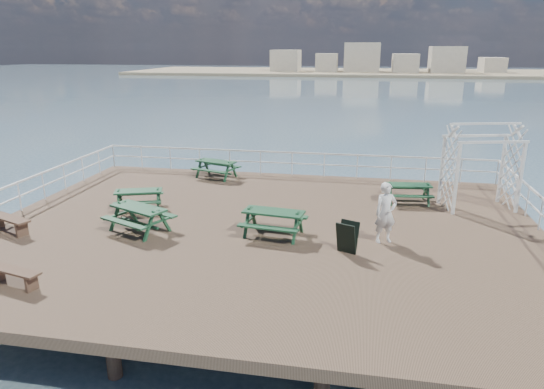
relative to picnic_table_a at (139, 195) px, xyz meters
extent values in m
cube|color=brown|center=(4.75, -0.99, -0.67)|extent=(18.00, 14.00, 0.30)
plane|color=#425F70|center=(4.75, 39.01, -2.52)|extent=(300.00, 300.00, 0.00)
cube|color=tan|center=(19.75, 134.01, -2.12)|extent=(160.00, 40.00, 0.80)
cube|color=beige|center=(-15.25, 131.01, 1.28)|extent=(8.00, 8.00, 6.00)
cube|color=beige|center=(-3.25, 131.01, 0.78)|extent=(6.00, 8.00, 5.00)
cube|color=beige|center=(6.75, 131.01, 2.28)|extent=(10.00, 8.00, 8.00)
cube|color=beige|center=(18.75, 131.01, 0.78)|extent=(7.00, 8.00, 5.00)
cube|color=beige|center=(29.75, 131.01, 1.78)|extent=(9.00, 8.00, 7.00)
cube|color=beige|center=(42.75, 131.01, 0.28)|extent=(6.00, 8.00, 4.00)
cylinder|color=brown|center=(-2.75, 4.51, -1.87)|extent=(0.36, 0.36, 2.10)
cylinder|color=brown|center=(12.25, 4.51, -1.87)|extent=(0.36, 0.36, 2.10)
cube|color=silver|center=(4.75, 5.86, 0.53)|extent=(17.70, 0.07, 0.07)
cube|color=silver|center=(4.75, 5.86, 0.03)|extent=(17.70, 0.05, 0.05)
cylinder|color=silver|center=(-4.10, 5.86, 0.03)|extent=(0.05, 0.05, 1.10)
cube|color=silver|center=(-4.10, -0.99, 0.53)|extent=(0.07, 13.70, 0.07)
cube|color=silver|center=(-4.10, -0.99, 0.03)|extent=(0.05, 13.70, 0.05)
cube|color=#163C24|center=(0.00, 0.00, 0.17)|extent=(1.78, 1.14, 0.06)
cube|color=#163C24|center=(-0.18, 0.52, -0.10)|extent=(1.64, 0.75, 0.05)
cube|color=#163C24|center=(0.18, -0.52, -0.10)|extent=(1.64, 0.75, 0.05)
cube|color=#163C24|center=(-0.65, -0.22, -0.12)|extent=(0.50, 1.29, 0.06)
cube|color=#163C24|center=(0.65, 0.22, -0.12)|extent=(0.50, 1.29, 0.06)
cube|color=#163C24|center=(-0.74, 0.04, -0.17)|extent=(0.22, 0.47, 0.81)
cube|color=#163C24|center=(-0.56, -0.48, -0.17)|extent=(0.22, 0.47, 0.81)
cube|color=#163C24|center=(0.56, 0.48, -0.17)|extent=(0.22, 0.47, 0.81)
cube|color=#163C24|center=(0.74, -0.04, -0.17)|extent=(0.22, 0.47, 0.81)
cube|color=#163C24|center=(0.00, 0.00, -0.29)|extent=(1.42, 0.54, 0.06)
cube|color=#163C24|center=(1.45, 4.81, 0.22)|extent=(1.91, 1.18, 0.06)
cube|color=#163C24|center=(1.63, 5.38, -0.07)|extent=(1.78, 0.75, 0.05)
cube|color=#163C24|center=(1.28, 4.24, -0.07)|extent=(1.78, 0.75, 0.05)
cube|color=#163C24|center=(0.74, 5.03, -0.09)|extent=(0.49, 1.40, 0.06)
cube|color=#163C24|center=(2.17, 4.60, -0.09)|extent=(0.49, 1.40, 0.06)
cube|color=#163C24|center=(0.83, 5.31, -0.14)|extent=(0.22, 0.51, 0.87)
cube|color=#163C24|center=(0.66, 4.74, -0.14)|extent=(0.22, 0.51, 0.87)
cube|color=#163C24|center=(2.25, 4.88, -0.14)|extent=(0.22, 0.51, 0.87)
cube|color=#163C24|center=(2.08, 4.31, -0.14)|extent=(0.22, 0.51, 0.87)
cube|color=#163C24|center=(1.45, 4.81, -0.27)|extent=(1.54, 0.53, 0.06)
cube|color=#163C24|center=(9.67, 2.61, 0.17)|extent=(1.72, 0.83, 0.06)
cube|color=#163C24|center=(9.60, 3.16, -0.10)|extent=(1.68, 0.42, 0.05)
cube|color=#163C24|center=(9.73, 2.06, -0.10)|extent=(1.68, 0.42, 0.05)
cube|color=#163C24|center=(8.98, 2.53, -0.12)|extent=(0.23, 1.34, 0.06)
cube|color=#163C24|center=(10.35, 2.69, -0.12)|extent=(0.23, 1.34, 0.06)
cube|color=#163C24|center=(8.95, 2.80, -0.17)|extent=(0.13, 0.48, 0.81)
cube|color=#163C24|center=(9.01, 2.25, -0.17)|extent=(0.13, 0.48, 0.81)
cube|color=#163C24|center=(10.32, 2.96, -0.17)|extent=(0.13, 0.48, 0.81)
cube|color=#163C24|center=(10.39, 2.41, -0.17)|extent=(0.13, 0.48, 0.81)
cube|color=#163C24|center=(9.67, 2.61, -0.29)|extent=(1.47, 0.24, 0.06)
cube|color=#163C24|center=(0.99, -2.06, 0.26)|extent=(2.04, 1.44, 0.06)
cube|color=#163C24|center=(1.24, -1.48, -0.04)|extent=(1.84, 1.00, 0.05)
cube|color=#163C24|center=(0.73, -2.64, -0.04)|extent=(1.84, 1.00, 0.05)
cube|color=#163C24|center=(0.26, -1.74, -0.06)|extent=(0.69, 1.43, 0.06)
cube|color=#163C24|center=(1.71, -2.38, -0.06)|extent=(0.69, 1.43, 0.06)
cube|color=#163C24|center=(0.39, -1.45, -0.12)|extent=(0.30, 0.53, 0.92)
cube|color=#163C24|center=(0.13, -2.03, -0.12)|extent=(0.30, 0.53, 0.92)
cube|color=#163C24|center=(1.84, -2.09, -0.12)|extent=(0.30, 0.53, 0.92)
cube|color=#163C24|center=(1.58, -2.67, -0.12)|extent=(0.30, 0.53, 0.92)
cube|color=#163C24|center=(0.99, -2.06, -0.25)|extent=(1.58, 0.76, 0.06)
cube|color=#163C24|center=(5.27, -1.63, 0.25)|extent=(1.95, 0.95, 0.06)
cube|color=#163C24|center=(5.34, -1.01, -0.05)|extent=(1.89, 0.49, 0.05)
cube|color=#163C24|center=(5.19, -2.25, -0.05)|extent=(1.89, 0.49, 0.05)
cube|color=#163C24|center=(4.49, -1.53, -0.07)|extent=(0.27, 1.51, 0.06)
cube|color=#163C24|center=(6.04, -1.73, -0.07)|extent=(0.27, 1.51, 0.06)
cube|color=#163C24|center=(4.53, -1.23, -0.12)|extent=(0.15, 0.54, 0.91)
cube|color=#163C24|center=(4.45, -1.84, -0.12)|extent=(0.15, 0.54, 0.91)
cube|color=#163C24|center=(6.08, -1.42, -0.12)|extent=(0.15, 0.54, 0.91)
cube|color=#163C24|center=(6.00, -2.04, -0.12)|extent=(0.15, 0.54, 0.91)
cube|color=#163C24|center=(5.27, -1.63, -0.26)|extent=(1.66, 0.29, 0.06)
cube|color=brown|center=(-3.05, -2.92, -0.04)|extent=(1.81, 1.04, 0.07)
cube|color=brown|center=(-2.43, -3.16, -0.29)|extent=(0.22, 0.39, 0.45)
cube|color=brown|center=(-0.41, -6.12, -0.10)|extent=(1.60, 0.72, 0.06)
cube|color=brown|center=(0.16, -6.25, -0.32)|extent=(0.15, 0.34, 0.39)
cube|color=silver|center=(11.14, 1.51, 0.74)|extent=(0.12, 0.12, 2.52)
cube|color=silver|center=(10.82, 2.73, 0.74)|extent=(0.12, 0.12, 2.52)
cube|color=silver|center=(13.37, 2.10, 0.74)|extent=(0.12, 0.12, 2.52)
cube|color=silver|center=(13.05, 3.31, 0.74)|extent=(0.12, 0.12, 2.52)
cube|color=silver|center=(12.26, 1.80, 2.04)|extent=(2.46, 0.72, 0.08)
cube|color=silver|center=(11.94, 3.02, 2.04)|extent=(2.46, 0.72, 0.08)
cube|color=silver|center=(12.10, 2.41, 2.58)|extent=(2.45, 0.71, 0.07)
cube|color=black|center=(7.54, -2.66, -0.06)|extent=(0.62, 0.44, 0.94)
cube|color=black|center=(7.61, -2.48, -0.06)|extent=(0.62, 0.44, 0.94)
imported|color=silver|center=(8.65, -1.54, 0.41)|extent=(0.80, 0.68, 1.85)
camera|label=1|loc=(7.82, -15.58, 5.15)|focal=32.00mm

